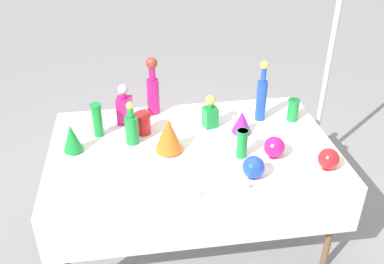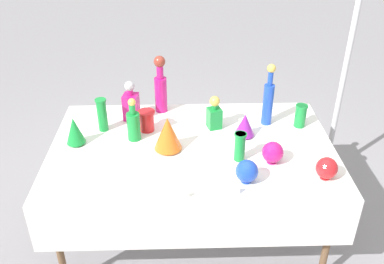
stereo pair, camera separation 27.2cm
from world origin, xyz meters
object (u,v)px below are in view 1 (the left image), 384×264
fluted_vase_1 (72,138)px  square_decanter_0 (125,107)px  canopy_pole (331,49)px  round_bowl_2 (328,159)px  slender_vase_2 (293,109)px  fluted_vase_0 (242,122)px  slender_vase_1 (143,123)px  round_bowl_1 (274,147)px  round_bowl_0 (253,167)px  slender_vase_3 (97,119)px  tall_bottle_2 (153,88)px  tall_bottle_1 (132,127)px  square_decanter_1 (210,113)px  slender_vase_0 (242,143)px  fluted_vase_2 (169,135)px  tall_bottle_0 (262,95)px

fluted_vase_1 → square_decanter_0: bearing=44.1°
canopy_pole → round_bowl_2: bearing=-112.4°
slender_vase_2 → fluted_vase_0: fluted_vase_0 is taller
fluted_vase_0 → canopy_pole: 1.03m
slender_vase_1 → fluted_vase_0: fluted_vase_0 is taller
fluted_vase_1 → round_bowl_1: 1.26m
fluted_vase_1 → round_bowl_0: fluted_vase_1 is taller
square_decanter_0 → slender_vase_3: (-0.18, -0.15, 0.00)m
tall_bottle_2 → slender_vase_1: 0.32m
round_bowl_0 → round_bowl_1: (0.18, 0.18, 0.00)m
slender_vase_2 → round_bowl_1: slender_vase_2 is taller
tall_bottle_1 → square_decanter_0: 0.28m
square_decanter_1 → round_bowl_2: square_decanter_1 is taller
slender_vase_3 → canopy_pole: (1.79, 0.45, 0.22)m
tall_bottle_2 → slender_vase_3: (-0.39, -0.27, -0.07)m
square_decanter_0 → square_decanter_1: 0.60m
slender_vase_0 → fluted_vase_2: fluted_vase_2 is taller
square_decanter_1 → slender_vase_0: size_ratio=1.28×
tall_bottle_2 → slender_vase_0: bearing=-52.4°
square_decanter_1 → fluted_vase_1: 0.93m
tall_bottle_1 → slender_vase_3: 0.25m
tall_bottle_2 → slender_vase_1: (-0.09, -0.28, -0.11)m
slender_vase_0 → square_decanter_1: bearing=107.8°
tall_bottle_1 → round_bowl_0: bearing=-35.3°
tall_bottle_2 → slender_vase_2: 1.01m
slender_vase_0 → slender_vase_1: slender_vase_0 is taller
round_bowl_2 → canopy_pole: size_ratio=0.05×
square_decanter_1 → slender_vase_3: bearing=-179.2°
square_decanter_1 → round_bowl_0: bearing=-77.2°
slender_vase_3 → round_bowl_2: size_ratio=1.74×
slender_vase_1 → round_bowl_2: slender_vase_1 is taller
square_decanter_0 → tall_bottle_1: bearing=-81.4°
fluted_vase_0 → round_bowl_2: 0.63m
fluted_vase_2 → fluted_vase_1: bearing=172.0°
tall_bottle_2 → square_decanter_1: size_ratio=1.80×
slender_vase_0 → fluted_vase_1: bearing=168.5°
fluted_vase_0 → square_decanter_1: bearing=148.9°
canopy_pole → slender_vase_0: bearing=-137.3°
tall_bottle_0 → fluted_vase_2: 0.76m
square_decanter_0 → slender_vase_2: (1.18, -0.14, -0.04)m
tall_bottle_2 → square_decanter_0: tall_bottle_2 is taller
slender_vase_2 → fluted_vase_2: bearing=-163.7°
slender_vase_0 → canopy_pole: size_ratio=0.07×
canopy_pole → tall_bottle_2: bearing=-172.6°
fluted_vase_1 → round_bowl_0: bearing=-22.3°
slender_vase_2 → fluted_vase_0: bearing=-163.7°
tall_bottle_1 → canopy_pole: bearing=20.1°
tall_bottle_2 → tall_bottle_0: bearing=-15.7°
round_bowl_2 → slender_vase_0: bearing=156.9°
fluted_vase_0 → canopy_pole: (0.83, 0.55, 0.26)m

